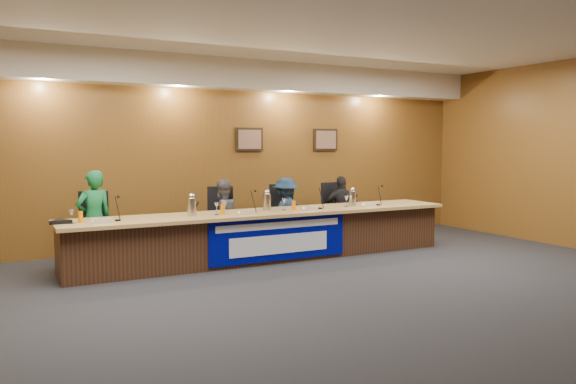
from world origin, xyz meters
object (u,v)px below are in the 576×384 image
at_px(panelist_d, 342,210).
at_px(office_chair_b, 220,224).
at_px(banner, 280,239).
at_px(panelist_c, 286,213).
at_px(carafe_left, 192,207).
at_px(office_chair_d, 339,216).
at_px(office_chair_a, 93,233).
at_px(panelist_b, 222,217).
at_px(dais_body, 267,237).
at_px(speakerphone, 60,222).
at_px(office_chair_c, 283,220).
at_px(panelist_a, 94,219).
at_px(carafe_right, 352,199).
at_px(carafe_mid, 267,202).

height_order(panelist_d, office_chair_b, panelist_d).
distance_m(banner, panelist_c, 1.24).
xyz_separation_m(panelist_d, carafe_left, (-2.98, -0.67, 0.27)).
distance_m(panelist_c, office_chair_d, 1.14).
xyz_separation_m(panelist_c, office_chair_d, (1.12, 0.10, -0.12)).
height_order(banner, office_chair_a, banner).
height_order(office_chair_b, office_chair_d, same).
bearing_deg(office_chair_a, panelist_b, 9.52).
bearing_deg(dais_body, panelist_b, 128.46).
bearing_deg(office_chair_d, office_chair_b, 170.36).
bearing_deg(speakerphone, office_chair_d, 9.14).
relative_size(dais_body, office_chair_b, 12.50).
relative_size(dais_body, office_chair_c, 12.50).
xyz_separation_m(panelist_a, carafe_right, (3.97, -0.67, 0.17)).
relative_size(banner, office_chair_c, 4.58).
relative_size(office_chair_a, office_chair_c, 1.00).
xyz_separation_m(panelist_b, carafe_left, (-0.72, -0.67, 0.27)).
distance_m(panelist_b, panelist_d, 2.26).
bearing_deg(dais_body, banner, -90.00).
height_order(panelist_a, panelist_b, panelist_a).
distance_m(office_chair_b, carafe_mid, 0.94).
height_order(office_chair_a, carafe_left, carafe_left).
height_order(banner, carafe_mid, carafe_mid).
xyz_separation_m(banner, carafe_mid, (0.01, 0.46, 0.50)).
height_order(panelist_c, speakerphone, panelist_c).
height_order(panelist_d, speakerphone, panelist_d).
bearing_deg(panelist_a, panelist_c, 168.12).
bearing_deg(carafe_mid, office_chair_b, 126.92).
relative_size(office_chair_b, office_chair_d, 1.00).
bearing_deg(banner, panelist_b, 115.50).
distance_m(banner, carafe_mid, 0.68).
distance_m(panelist_a, office_chair_a, 0.24).
height_order(dais_body, carafe_right, carafe_right).
bearing_deg(carafe_mid, office_chair_a, 164.55).
relative_size(dais_body, carafe_mid, 23.63).
height_order(banner, speakerphone, speakerphone).
distance_m(panelist_c, carafe_left, 1.99).
distance_m(panelist_a, office_chair_d, 4.21).
bearing_deg(panelist_c, dais_body, 31.53).
xyz_separation_m(carafe_right, speakerphone, (-4.48, 0.01, -0.10)).
bearing_deg(banner, office_chair_a, 154.99).
relative_size(panelist_c, carafe_mid, 4.74).
xyz_separation_m(dais_body, office_chair_d, (1.77, 0.72, 0.13)).
bearing_deg(panelist_c, carafe_mid, 30.05).
distance_m(office_chair_a, speakerphone, 0.96).
relative_size(dais_body, office_chair_d, 12.50).
xyz_separation_m(banner, speakerphone, (-2.95, 0.38, 0.40)).
bearing_deg(office_chair_c, carafe_right, -22.12).
bearing_deg(panelist_c, office_chair_c, -102.60).
xyz_separation_m(banner, carafe_left, (-1.21, 0.37, 0.50)).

